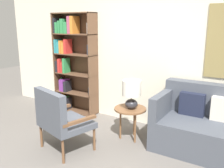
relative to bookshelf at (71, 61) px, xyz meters
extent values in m
cube|color=silver|center=(1.41, 0.18, 0.30)|extent=(6.40, 0.06, 2.70)
cube|color=brown|center=(-0.34, 0.00, -0.06)|extent=(0.02, 0.30, 1.97)
cube|color=brown|center=(0.54, 0.00, -0.06)|extent=(0.02, 0.30, 1.97)
cube|color=brown|center=(0.10, 0.00, 0.91)|extent=(0.91, 0.30, 0.02)
cube|color=brown|center=(0.10, 0.00, -1.04)|extent=(0.91, 0.30, 0.02)
cube|color=brown|center=(0.10, 0.15, -0.06)|extent=(0.91, 0.01, 1.97)
cube|color=brown|center=(0.10, 0.00, -0.65)|extent=(0.91, 0.30, 0.02)
cube|color=orange|center=(-0.29, -0.04, -0.87)|extent=(0.06, 0.19, 0.31)
cube|color=#7A338C|center=(-0.23, -0.04, -0.90)|extent=(0.05, 0.18, 0.25)
cube|color=#338C4C|center=(-0.16, -0.04, -0.90)|extent=(0.08, 0.18, 0.25)
cube|color=black|center=(-0.09, -0.04, -0.91)|extent=(0.04, 0.18, 0.25)
cube|color=brown|center=(0.10, 0.00, -0.26)|extent=(0.91, 0.30, 0.02)
cylinder|color=#194723|center=(-0.28, 0.00, -0.51)|extent=(0.06, 0.06, 0.26)
cube|color=#7A338C|center=(-0.21, -0.03, -0.52)|extent=(0.05, 0.20, 0.24)
cube|color=#7A338C|center=(-0.16, -0.02, -0.52)|extent=(0.04, 0.23, 0.24)
cube|color=black|center=(-0.09, -0.04, -0.53)|extent=(0.06, 0.18, 0.21)
cylinder|color=#334C6B|center=(0.47, 0.00, -0.57)|extent=(0.09, 0.09, 0.14)
cube|color=brown|center=(0.10, 0.00, 0.13)|extent=(0.91, 0.30, 0.02)
cube|color=black|center=(-0.29, -0.03, -0.14)|extent=(0.06, 0.22, 0.23)
cube|color=red|center=(-0.23, -0.05, -0.11)|extent=(0.06, 0.17, 0.28)
cube|color=red|center=(-0.16, -0.03, -0.15)|extent=(0.05, 0.21, 0.21)
cube|color=#338C4C|center=(-0.10, -0.04, -0.10)|extent=(0.05, 0.18, 0.29)
cube|color=brown|center=(0.10, 0.00, 0.52)|extent=(0.91, 0.30, 0.02)
cube|color=teal|center=(-0.30, -0.05, 0.27)|extent=(0.05, 0.17, 0.27)
cube|color=teal|center=(-0.23, -0.05, 0.25)|extent=(0.07, 0.17, 0.22)
cube|color=orange|center=(-0.17, -0.01, 0.27)|extent=(0.05, 0.25, 0.25)
cube|color=orange|center=(-0.10, -0.05, 0.25)|extent=(0.06, 0.18, 0.22)
cube|color=red|center=(-0.04, -0.04, 0.28)|extent=(0.06, 0.20, 0.28)
cylinder|color=#334C6B|center=(0.46, 0.00, 0.24)|extent=(0.10, 0.10, 0.19)
cube|color=black|center=(-0.30, -0.02, 0.68)|extent=(0.04, 0.23, 0.29)
cube|color=#338C4C|center=(-0.24, -0.04, 0.64)|extent=(0.06, 0.19, 0.21)
cube|color=#338C4C|center=(-0.18, -0.05, 0.65)|extent=(0.05, 0.18, 0.24)
cube|color=#338C4C|center=(-0.10, -0.02, 0.67)|extent=(0.08, 0.22, 0.28)
cube|color=#338C4C|center=(-0.01, -0.05, 0.64)|extent=(0.08, 0.17, 0.22)
cube|color=#B24C6B|center=(0.08, -0.04, 0.69)|extent=(0.07, 0.19, 0.32)
cube|color=orange|center=(0.15, -0.02, 0.69)|extent=(0.06, 0.22, 0.32)
cylinder|color=white|center=(0.46, 0.00, 0.63)|extent=(0.10, 0.10, 0.20)
cylinder|color=brown|center=(1.37, -1.12, -0.88)|extent=(0.04, 0.04, 0.34)
cylinder|color=brown|center=(0.79, -0.96, -0.88)|extent=(0.04, 0.04, 0.34)
cylinder|color=brown|center=(1.23, -1.62, -0.88)|extent=(0.04, 0.04, 0.34)
cylinder|color=brown|center=(0.65, -1.45, -0.88)|extent=(0.04, 0.04, 0.34)
cube|color=#4C515B|center=(1.01, -1.29, -0.67)|extent=(0.81, 0.75, 0.08)
cube|color=#4C515B|center=(0.94, -1.53, -0.38)|extent=(0.68, 0.28, 0.49)
cube|color=brown|center=(1.32, -1.38, -0.53)|extent=(0.19, 0.53, 0.04)
cube|color=brown|center=(0.70, -1.20, -0.53)|extent=(0.19, 0.53, 0.04)
cube|color=#474C56|center=(2.90, -0.32, -0.83)|extent=(1.78, 0.85, 0.44)
cube|color=#474C56|center=(2.07, -0.32, -0.44)|extent=(0.12, 0.85, 0.34)
cube|color=#1E2338|center=(2.45, -0.15, -0.44)|extent=(0.36, 0.12, 0.34)
cylinder|color=brown|center=(1.62, -0.53, -0.55)|extent=(0.49, 0.49, 0.03)
cylinder|color=brown|center=(1.62, -0.38, -0.81)|extent=(0.03, 0.03, 0.48)
cylinder|color=brown|center=(1.50, -0.60, -0.81)|extent=(0.03, 0.03, 0.48)
cylinder|color=brown|center=(1.75, -0.60, -0.81)|extent=(0.03, 0.03, 0.48)
ellipsoid|color=#2D2D33|center=(1.65, -0.54, -0.47)|extent=(0.19, 0.19, 0.15)
cylinder|color=tan|center=(1.65, -0.54, -0.36)|extent=(0.02, 0.02, 0.06)
cylinder|color=white|center=(1.65, -0.54, -0.21)|extent=(0.29, 0.29, 0.23)
camera|label=1|loc=(3.31, -3.75, 0.74)|focal=40.00mm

